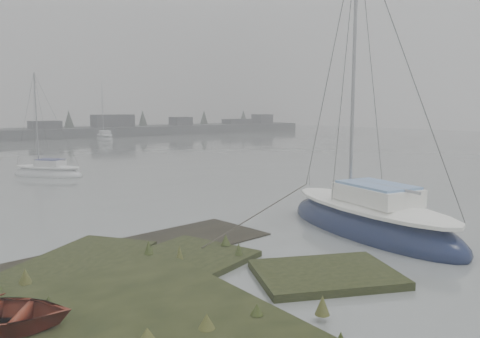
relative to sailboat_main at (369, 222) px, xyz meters
name	(u,v)px	position (x,y,z in m)	size (l,w,h in m)	color
ground	(22,165)	(-5.08, 28.34, -0.35)	(160.00, 160.00, 0.00)	slate
far_shoreline	(151,129)	(21.77, 60.23, 0.50)	(60.00, 8.00, 4.15)	#4C4F51
sailboat_main	(369,222)	(0.00, 0.00, 0.00)	(3.96, 8.32, 11.27)	#131C3D
sailboat_white	(48,173)	(-5.13, 20.92, -0.13)	(4.27, 4.98, 7.03)	white
sailboat_far_b	(105,138)	(10.51, 51.46, -0.09)	(3.12, 6.19, 8.35)	#B6BDC1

